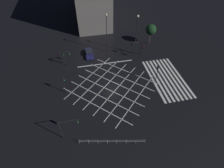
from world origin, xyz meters
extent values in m
plane|color=black|center=(0.00, 0.00, 0.00)|extent=(200.00, 200.00, 0.00)
cube|color=silver|center=(0.00, -9.17, 0.00)|extent=(13.33, 0.50, 0.01)
cube|color=silver|center=(0.00, -10.07, 0.00)|extent=(13.33, 0.50, 0.01)
cube|color=silver|center=(0.00, -10.97, 0.00)|extent=(13.33, 0.50, 0.01)
cube|color=silver|center=(0.00, -11.87, 0.00)|extent=(13.33, 0.50, 0.01)
cube|color=silver|center=(0.00, -12.77, 0.00)|extent=(13.33, 0.50, 0.01)
cube|color=silver|center=(0.00, -13.67, 0.00)|extent=(13.33, 0.50, 0.01)
cube|color=silver|center=(0.00, -14.57, 0.00)|extent=(13.33, 0.50, 0.01)
cube|color=silver|center=(0.00, -15.47, 0.00)|extent=(13.33, 0.50, 0.01)
cube|color=silver|center=(4.19, -4.19, 0.00)|extent=(11.62, 11.62, 0.01)
cube|color=silver|center=(-4.19, -4.19, 0.00)|extent=(11.62, 11.62, 0.01)
cube|color=silver|center=(2.51, -2.51, 0.00)|extent=(11.62, 11.62, 0.01)
cube|color=silver|center=(-2.51, -2.51, 0.00)|extent=(11.62, 11.62, 0.01)
cube|color=silver|center=(0.84, -0.84, 0.00)|extent=(11.62, 11.62, 0.01)
cube|color=silver|center=(-0.84, -0.84, 0.00)|extent=(11.62, 11.62, 0.01)
cube|color=silver|center=(-0.84, 0.84, 0.00)|extent=(11.62, 11.62, 0.01)
cube|color=silver|center=(0.84, 0.84, 0.00)|extent=(11.62, 11.62, 0.01)
cube|color=silver|center=(-2.51, 2.51, 0.00)|extent=(11.62, 11.62, 0.01)
cube|color=silver|center=(2.51, 2.51, 0.00)|extent=(11.62, 11.62, 0.01)
cube|color=silver|center=(-4.19, 4.19, 0.00)|extent=(11.62, 11.62, 0.01)
cube|color=silver|center=(4.19, 4.19, 0.00)|extent=(11.62, 11.62, 0.01)
cube|color=silver|center=(7.91, 0.00, 0.00)|extent=(0.30, 13.33, 0.01)
cube|color=black|center=(46.19, 5.03, 2.00)|extent=(1.40, 0.06, 1.80)
cube|color=black|center=(42.45, 5.03, 2.00)|extent=(1.40, 0.06, 1.80)
cube|color=black|center=(38.70, 5.03, 2.00)|extent=(1.40, 0.06, 1.80)
cube|color=black|center=(34.95, 5.03, 2.00)|extent=(1.40, 0.06, 1.80)
cube|color=black|center=(31.21, 5.03, 2.00)|extent=(1.40, 0.06, 1.80)
cube|color=black|center=(27.46, 5.03, 2.00)|extent=(1.40, 0.06, 1.80)
cube|color=black|center=(23.71, 5.03, 2.00)|extent=(1.40, 0.06, 1.80)
cube|color=black|center=(34.95, 5.03, 5.51)|extent=(1.40, 0.06, 1.80)
cube|color=beige|center=(31.21, 5.03, 5.51)|extent=(1.40, 0.06, 1.80)
cube|color=black|center=(27.46, 5.03, 5.51)|extent=(1.40, 0.06, 1.80)
cube|color=beige|center=(23.71, 5.03, 5.51)|extent=(1.40, 0.06, 1.80)
cube|color=beige|center=(23.71, 5.03, 9.02)|extent=(1.40, 0.06, 1.80)
cylinder|color=black|center=(-0.38, -9.49, 2.18)|extent=(0.11, 0.11, 4.37)
cube|color=black|center=(-0.38, -9.36, 3.87)|extent=(0.28, 0.16, 0.90)
sphere|color=black|center=(-0.38, -9.25, 4.17)|extent=(0.18, 0.18, 0.18)
sphere|color=black|center=(-0.38, -9.25, 3.87)|extent=(0.18, 0.18, 0.18)
sphere|color=green|center=(-0.38, -9.25, 3.57)|extent=(0.18, 0.18, 0.18)
cube|color=black|center=(-0.38, -9.45, 3.87)|extent=(0.36, 0.02, 0.98)
cylinder|color=black|center=(9.85, -9.21, 1.98)|extent=(0.11, 0.11, 3.96)
cylinder|color=black|center=(8.81, -9.21, 3.81)|extent=(2.09, 0.09, 0.09)
cube|color=black|center=(7.76, -9.21, 3.36)|extent=(0.16, 0.28, 0.90)
sphere|color=red|center=(7.65, -9.21, 3.66)|extent=(0.18, 0.18, 0.18)
sphere|color=black|center=(7.65, -9.21, 3.36)|extent=(0.18, 0.18, 0.18)
sphere|color=black|center=(7.65, -9.21, 3.06)|extent=(0.18, 0.18, 0.18)
cube|color=black|center=(7.85, -9.21, 3.36)|extent=(0.02, 0.36, 0.98)
cylinder|color=black|center=(9.28, 9.24, 1.93)|extent=(0.11, 0.11, 3.86)
cube|color=black|center=(9.15, 9.24, 3.36)|extent=(0.16, 0.28, 0.90)
sphere|color=black|center=(9.04, 9.24, 3.66)|extent=(0.18, 0.18, 0.18)
sphere|color=black|center=(9.04, 9.24, 3.36)|extent=(0.18, 0.18, 0.18)
sphere|color=green|center=(9.04, 9.24, 3.06)|extent=(0.18, 0.18, 0.18)
cube|color=black|center=(9.24, 9.24, 3.36)|extent=(0.02, 0.36, 0.98)
cylinder|color=black|center=(10.25, 9.96, 1.61)|extent=(0.11, 0.11, 3.21)
cylinder|color=black|center=(10.25, 9.03, 3.06)|extent=(0.09, 1.85, 0.09)
cube|color=black|center=(10.25, 8.10, 2.61)|extent=(0.28, 0.16, 0.90)
sphere|color=black|center=(10.25, 7.99, 2.91)|extent=(0.18, 0.18, 0.18)
sphere|color=black|center=(10.25, 7.99, 2.61)|extent=(0.18, 0.18, 0.18)
sphere|color=green|center=(10.25, 7.99, 2.31)|extent=(0.18, 0.18, 0.18)
cube|color=black|center=(10.25, 8.19, 2.61)|extent=(0.36, 0.02, 0.98)
cylinder|color=black|center=(0.25, 9.46, 2.04)|extent=(0.11, 0.11, 4.09)
cube|color=black|center=(0.25, 9.32, 3.59)|extent=(0.28, 0.16, 0.90)
sphere|color=black|center=(0.25, 9.21, 3.89)|extent=(0.18, 0.18, 0.18)
sphere|color=black|center=(0.25, 9.21, 3.59)|extent=(0.18, 0.18, 0.18)
sphere|color=green|center=(0.25, 9.21, 3.29)|extent=(0.18, 0.18, 0.18)
cube|color=black|center=(0.25, 9.41, 3.59)|extent=(0.36, 0.02, 0.98)
cylinder|color=black|center=(-9.91, 10.10, 2.30)|extent=(0.11, 0.11, 4.59)
cylinder|color=black|center=(-9.91, 8.76, 4.44)|extent=(0.09, 2.68, 0.09)
cube|color=black|center=(-9.91, 7.42, 3.99)|extent=(0.28, 0.16, 0.90)
sphere|color=black|center=(-9.91, 7.30, 4.29)|extent=(0.18, 0.18, 0.18)
sphere|color=black|center=(-9.91, 7.30, 3.99)|extent=(0.18, 0.18, 0.18)
sphere|color=green|center=(-9.91, 7.30, 3.69)|extent=(0.18, 0.18, 0.18)
cube|color=black|center=(-9.91, 7.51, 3.99)|extent=(0.36, 0.02, 0.98)
cylinder|color=black|center=(9.64, -9.51, 1.96)|extent=(0.11, 0.11, 3.92)
cylinder|color=black|center=(9.64, -8.25, 3.77)|extent=(0.09, 2.52, 0.09)
cube|color=black|center=(9.64, -6.99, 3.32)|extent=(0.28, 0.16, 0.90)
sphere|color=red|center=(9.64, -6.87, 3.62)|extent=(0.18, 0.18, 0.18)
sphere|color=black|center=(9.64, -6.87, 3.32)|extent=(0.18, 0.18, 0.18)
sphere|color=black|center=(9.64, -6.87, 3.02)|extent=(0.18, 0.18, 0.18)
cube|color=black|center=(9.64, -7.08, 3.32)|extent=(0.36, 0.02, 0.98)
cylinder|color=black|center=(12.76, -1.41, 4.82)|extent=(0.14, 0.14, 9.63)
sphere|color=#F9E0B2|center=(12.76, -1.41, 9.78)|extent=(0.50, 0.50, 0.50)
cylinder|color=black|center=(10.38, -8.01, 4.86)|extent=(0.14, 0.14, 9.72)
sphere|color=#F9E0B2|center=(10.38, -8.01, 9.88)|extent=(0.56, 0.56, 0.56)
cylinder|color=brown|center=(14.34, -13.49, 1.55)|extent=(0.21, 0.21, 3.09)
sphere|color=#143319|center=(14.34, -13.49, 4.13)|extent=(2.78, 2.78, 2.78)
cube|color=#191951|center=(12.18, 3.33, 0.46)|extent=(4.54, 1.83, 0.54)
cube|color=black|center=(12.29, 3.33, 0.99)|extent=(1.91, 1.61, 0.51)
sphere|color=white|center=(9.95, 2.76, 0.40)|extent=(0.16, 0.16, 0.16)
sphere|color=white|center=(9.95, 3.90, 0.40)|extent=(0.16, 0.16, 0.16)
cylinder|color=black|center=(10.77, 2.54, 0.32)|extent=(0.63, 0.20, 0.63)
cylinder|color=black|center=(10.77, 4.13, 0.32)|extent=(0.63, 0.20, 0.63)
cylinder|color=black|center=(13.58, 2.54, 0.32)|extent=(0.63, 0.20, 0.63)
cylinder|color=black|center=(13.58, 4.13, 0.32)|extent=(0.63, 0.20, 0.63)
cylinder|color=#B7B7BC|center=(-11.33, 7.66, 0.53)|extent=(0.05, 0.05, 1.05)
cylinder|color=#B7B7BC|center=(-11.63, 6.23, 0.53)|extent=(0.05, 0.05, 1.05)
cylinder|color=#B7B7BC|center=(-11.94, 4.79, 0.53)|extent=(0.05, 0.05, 1.05)
cylinder|color=#B7B7BC|center=(-12.24, 3.36, 0.53)|extent=(0.05, 0.05, 1.05)
cylinder|color=#B7B7BC|center=(-12.55, 1.93, 0.53)|extent=(0.05, 0.05, 1.05)
cylinder|color=#B7B7BC|center=(-12.86, 0.49, 0.53)|extent=(0.05, 0.05, 1.05)
cylinder|color=#B7B7BC|center=(-13.16, -0.94, 0.53)|extent=(0.05, 0.05, 1.05)
cylinder|color=#B7B7BC|center=(-13.47, -2.38, 0.53)|extent=(0.05, 0.05, 1.05)
cylinder|color=#B7B7BC|center=(-12.40, 2.64, 1.01)|extent=(2.18, 10.04, 0.04)
cylinder|color=#B7B7BC|center=(-12.40, 2.64, 0.58)|extent=(2.18, 10.04, 0.04)
camera|label=1|loc=(-25.16, 5.36, 26.11)|focal=28.00mm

